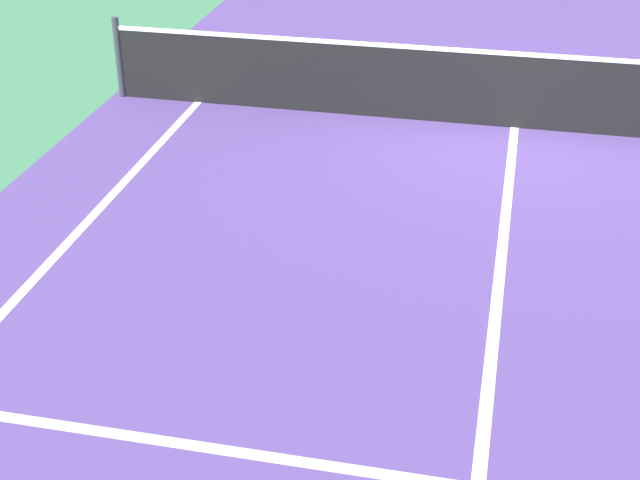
# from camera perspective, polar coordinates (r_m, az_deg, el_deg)

# --- Properties ---
(ground_plane) EXTENTS (60.00, 60.00, 0.00)m
(ground_plane) POSITION_cam_1_polar(r_m,az_deg,el_deg) (12.03, 11.63, 6.65)
(ground_plane) COLOR #38724C
(court_surface_inbounds) EXTENTS (10.62, 24.40, 0.00)m
(court_surface_inbounds) POSITION_cam_1_polar(r_m,az_deg,el_deg) (12.03, 11.63, 6.65)
(court_surface_inbounds) COLOR #4C387A
(court_surface_inbounds) RESTS_ON ground_plane
(line_center_service) EXTENTS (0.10, 6.40, 0.01)m
(line_center_service) POSITION_cam_1_polar(r_m,az_deg,el_deg) (9.13, 10.89, -0.77)
(line_center_service) COLOR white
(line_center_service) RESTS_ON ground_plane
(net) EXTENTS (10.43, 0.09, 1.07)m
(net) POSITION_cam_1_polar(r_m,az_deg,el_deg) (11.85, 11.87, 8.85)
(net) COLOR #33383D
(net) RESTS_ON ground_plane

